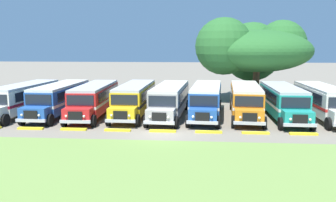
% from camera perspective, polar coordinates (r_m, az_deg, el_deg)
% --- Properties ---
extents(ground_plane, '(220.00, 220.00, 0.00)m').
position_cam_1_polar(ground_plane, '(26.30, -0.93, -5.19)').
color(ground_plane, slate).
extents(foreground_grass_strip, '(80.00, 11.47, 0.01)m').
position_cam_1_polar(foreground_grass_strip, '(18.88, -3.32, -10.98)').
color(foreground_grass_strip, olive).
rests_on(foreground_grass_strip, ground_plane).
extents(parked_bus_slot_0, '(3.25, 10.92, 2.82)m').
position_cam_1_polar(parked_bus_slot_0, '(35.81, -22.26, 0.52)').
color(parked_bus_slot_0, silver).
rests_on(parked_bus_slot_0, ground_plane).
extents(parked_bus_slot_1, '(2.85, 10.86, 2.82)m').
position_cam_1_polar(parked_bus_slot_1, '(34.65, -17.06, 0.53)').
color(parked_bus_slot_1, '#23519E').
rests_on(parked_bus_slot_1, ground_plane).
extents(parked_bus_slot_2, '(2.93, 10.87, 2.82)m').
position_cam_1_polar(parked_bus_slot_2, '(33.45, -11.79, 0.44)').
color(parked_bus_slot_2, red).
rests_on(parked_bus_slot_2, ground_plane).
extents(parked_bus_slot_3, '(2.85, 10.86, 2.82)m').
position_cam_1_polar(parked_bus_slot_3, '(33.10, -5.41, 0.51)').
color(parked_bus_slot_3, yellow).
rests_on(parked_bus_slot_3, ground_plane).
extents(parked_bus_slot_4, '(3.28, 10.93, 2.82)m').
position_cam_1_polar(parked_bus_slot_4, '(32.30, 0.30, 0.33)').
color(parked_bus_slot_4, '#9E9993').
rests_on(parked_bus_slot_4, ground_plane).
extents(parked_bus_slot_5, '(3.36, 10.94, 2.82)m').
position_cam_1_polar(parked_bus_slot_5, '(32.54, 6.19, 0.35)').
color(parked_bus_slot_5, '#23519E').
rests_on(parked_bus_slot_5, ground_plane).
extents(parked_bus_slot_6, '(3.37, 10.94, 2.82)m').
position_cam_1_polar(parked_bus_slot_6, '(32.90, 12.41, 0.28)').
color(parked_bus_slot_6, orange).
rests_on(parked_bus_slot_6, ground_plane).
extents(parked_bus_slot_7, '(2.74, 10.85, 2.82)m').
position_cam_1_polar(parked_bus_slot_7, '(33.19, 18.01, 0.12)').
color(parked_bus_slot_7, teal).
rests_on(parked_bus_slot_7, ground_plane).
extents(parked_bus_slot_8, '(2.77, 10.85, 2.82)m').
position_cam_1_polar(parked_bus_slot_8, '(34.46, 23.67, 0.12)').
color(parked_bus_slot_8, silver).
rests_on(parked_bus_slot_8, ground_plane).
extents(curb_wheelstop_1, '(2.00, 0.36, 0.15)m').
position_cam_1_polar(curb_wheelstop_1, '(29.42, -21.29, -4.13)').
color(curb_wheelstop_1, yellow).
rests_on(curb_wheelstop_1, ground_plane).
extents(curb_wheelstop_2, '(2.00, 0.36, 0.15)m').
position_cam_1_polar(curb_wheelstop_2, '(28.10, -14.97, -4.42)').
color(curb_wheelstop_2, yellow).
rests_on(curb_wheelstop_2, ground_plane).
extents(curb_wheelstop_3, '(2.00, 0.36, 0.15)m').
position_cam_1_polar(curb_wheelstop_3, '(27.14, -8.11, -4.67)').
color(curb_wheelstop_3, yellow).
rests_on(curb_wheelstop_3, ground_plane).
extents(curb_wheelstop_4, '(2.00, 0.36, 0.15)m').
position_cam_1_polar(curb_wheelstop_4, '(26.60, -0.86, -4.86)').
color(curb_wheelstop_4, yellow).
rests_on(curb_wheelstop_4, ground_plane).
extents(curb_wheelstop_5, '(2.00, 0.36, 0.15)m').
position_cam_1_polar(curb_wheelstop_5, '(26.49, 6.57, -4.98)').
color(curb_wheelstop_5, yellow).
rests_on(curb_wheelstop_5, ground_plane).
extents(curb_wheelstop_6, '(2.00, 0.36, 0.15)m').
position_cam_1_polar(curb_wheelstop_6, '(26.83, 13.94, -5.01)').
color(curb_wheelstop_6, yellow).
rests_on(curb_wheelstop_6, ground_plane).
extents(curb_wheelstop_7, '(2.00, 0.36, 0.15)m').
position_cam_1_polar(curb_wheelstop_7, '(27.59, 21.02, -4.97)').
color(curb_wheelstop_7, yellow).
rests_on(curb_wheelstop_7, ground_plane).
extents(broad_shade_tree, '(13.27, 13.19, 9.53)m').
position_cam_1_polar(broad_shade_tree, '(43.07, 13.57, 8.06)').
color(broad_shade_tree, brown).
rests_on(broad_shade_tree, ground_plane).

